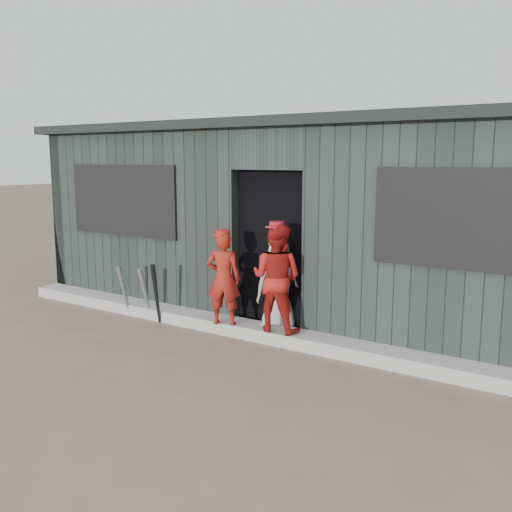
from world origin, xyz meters
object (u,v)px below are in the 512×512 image
Objects in this scene: bat_right at (156,294)px; dugout at (323,219)px; bat_left at (124,291)px; bat_mid at (145,293)px; player_red_left at (224,278)px; player_grey_back at (279,288)px; player_red_right at (276,278)px.

bat_right is 2.55m from dugout.
bat_mid is (0.34, 0.05, -0.00)m from bat_left.
dugout reaches higher than bat_right.
player_red_left is 0.97× the size of player_grey_back.
dugout is at bearing -86.25° from player_red_right.
bat_left is 0.58× the size of player_red_right.
bat_right is 1.76m from player_red_right.
player_red_left is (1.04, 0.08, 0.31)m from bat_right.
player_red_right is (1.98, 0.13, 0.42)m from bat_mid.
bat_right is at bearing 0.83° from player_red_right.
bat_left is 0.99× the size of bat_mid.
bat_mid is at bearing -24.35° from player_red_left.
player_grey_back is 1.60m from dugout.
bat_left is 2.24m from player_grey_back.
bat_right is at bearing -2.57° from bat_left.
dugout is at bearing -125.45° from player_red_left.
player_red_right reaches higher than player_red_left.
bat_left is 0.62× the size of player_grey_back.
bat_left is 0.62m from bat_right.
dugout reaches higher than player_grey_back.
bat_right is at bearing -8.06° from player_grey_back.
bat_right is at bearing -19.88° from player_red_left.
player_red_left is at bearing 4.46° from bat_right.
bat_right is (0.28, -0.08, 0.04)m from bat_mid.
player_red_left is 0.90× the size of player_red_right.
bat_right reaches higher than bat_left.
bat_mid is 0.58× the size of player_red_right.
dugout is at bearing 43.42° from bat_left.
bat_right is at bearing -125.80° from dugout.
bat_left is at bearing -13.78° from player_grey_back.
bat_mid is 1.36m from player_red_left.
player_red_left reaches higher than bat_left.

